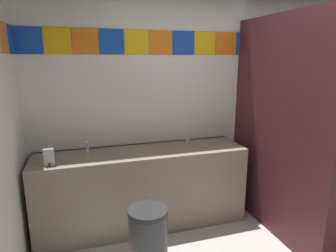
{
  "coord_description": "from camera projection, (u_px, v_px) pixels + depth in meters",
  "views": [
    {
      "loc": [
        -1.53,
        -1.44,
        1.8
      ],
      "look_at": [
        -0.75,
        1.1,
        1.17
      ],
      "focal_mm": 31.15,
      "sensor_mm": 36.0,
      "label": 1
    }
  ],
  "objects": [
    {
      "name": "faucet_right",
      "position": [
        188.0,
        140.0,
        3.28
      ],
      "size": [
        0.04,
        0.1,
        0.14
      ],
      "color": "silver",
      "rests_on": "vanity_counter"
    },
    {
      "name": "trash_bin",
      "position": [
        148.0,
        245.0,
        2.36
      ],
      "size": [
        0.32,
        0.32,
        0.64
      ],
      "color": "#333338",
      "rests_on": "ground_plane"
    },
    {
      "name": "vanity_counter",
      "position": [
        143.0,
        187.0,
        3.14
      ],
      "size": [
        2.2,
        0.56,
        0.84
      ],
      "color": "gray",
      "rests_on": "ground_plane"
    },
    {
      "name": "stall_divider",
      "position": [
        307.0,
        134.0,
        2.72
      ],
      "size": [
        0.92,
        1.5,
        2.21
      ],
      "color": "#471E23",
      "rests_on": "ground_plane"
    },
    {
      "name": "soap_dispenser",
      "position": [
        49.0,
        157.0,
        2.63
      ],
      "size": [
        0.09,
        0.09,
        0.16
      ],
      "color": "#B7BABF",
      "rests_on": "vanity_counter"
    },
    {
      "name": "faucet_left",
      "position": [
        87.0,
        148.0,
        2.96
      ],
      "size": [
        0.04,
        0.1,
        0.14
      ],
      "color": "silver",
      "rests_on": "vanity_counter"
    },
    {
      "name": "wall_back",
      "position": [
        212.0,
        90.0,
        3.48
      ],
      "size": [
        4.17,
        0.09,
        2.83
      ],
      "color": "silver",
      "rests_on": "ground_plane"
    },
    {
      "name": "toilet",
      "position": [
        293.0,
        185.0,
        3.49
      ],
      "size": [
        0.39,
        0.49,
        0.74
      ],
      "color": "white",
      "rests_on": "ground_plane"
    }
  ]
}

